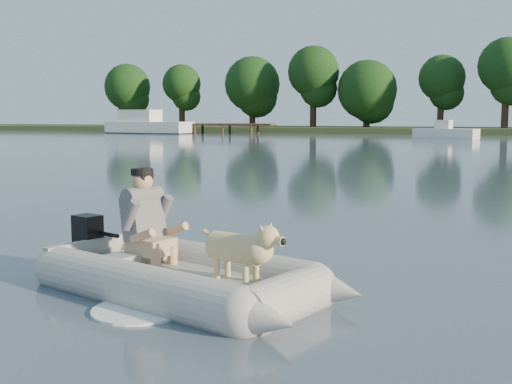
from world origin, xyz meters
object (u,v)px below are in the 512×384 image
at_px(motorboat, 446,126).
at_px(cabin_cruiser, 149,122).
at_px(dock, 190,128).
at_px(dinghy, 186,239).
at_px(dog, 236,253).
at_px(man, 144,215).

bearing_deg(motorboat, cabin_cruiser, -170.72).
distance_m(dock, dinghy, 58.77).
bearing_deg(dog, dock, 134.50).
bearing_deg(man, dinghy, -4.24).
relative_size(man, cabin_cruiser, 0.12).
relative_size(dinghy, man, 4.49).
xyz_separation_m(man, motorboat, (-0.34, 47.44, 0.21)).
relative_size(dock, cabin_cruiser, 1.97).
bearing_deg(cabin_cruiser, motorboat, -2.64).
bearing_deg(dog, motorboat, 109.43).
relative_size(dock, man, 17.02).
xyz_separation_m(dinghy, cabin_cruiser, (-29.90, 50.87, 0.62)).
relative_size(dog, motorboat, 0.18).
relative_size(dinghy, dog, 5.19).
xyz_separation_m(dock, dog, (26.86, -52.73, -0.01)).
height_order(dinghy, man, man).
height_order(dock, cabin_cruiser, cabin_cruiser).
distance_m(dock, dog, 59.18).
height_order(man, motorboat, motorboat).
height_order(dock, motorboat, motorboat).
height_order(dock, man, man).
bearing_deg(cabin_cruiser, dog, -55.47).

